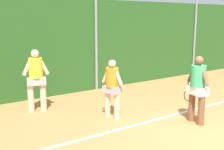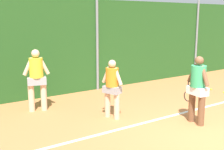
{
  "view_description": "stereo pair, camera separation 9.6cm",
  "coord_description": "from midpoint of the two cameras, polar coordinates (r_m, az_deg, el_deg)",
  "views": [
    {
      "loc": [
        -5.67,
        -4.0,
        2.73
      ],
      "look_at": [
        -1.3,
        2.35,
        1.2
      ],
      "focal_mm": 46.06,
      "sensor_mm": 36.0,
      "label": 1
    },
    {
      "loc": [
        -5.6,
        -4.06,
        2.73
      ],
      "look_at": [
        -1.3,
        2.35,
        1.2
      ],
      "focal_mm": 46.06,
      "sensor_mm": 36.0,
      "label": 2
    }
  ],
  "objects": [
    {
      "name": "player_foreground_near",
      "position": [
        7.77,
        16.97,
        -2.17
      ],
      "size": [
        0.38,
        0.82,
        1.79
      ],
      "rotation": [
        0.0,
        0.0,
        1.45
      ],
      "color": "brown",
      "rests_on": "ground_plane"
    },
    {
      "name": "court_baseline_paint",
      "position": [
        8.34,
        11.31,
        -8.12
      ],
      "size": [
        14.23,
        0.1,
        0.01
      ],
      "primitive_type": "cube",
      "color": "white",
      "rests_on": "ground_plane"
    },
    {
      "name": "ground_plane",
      "position": [
        8.42,
        10.68,
        -7.92
      ],
      "size": [
        29.96,
        29.96,
        0.0
      ],
      "primitive_type": "plane",
      "color": "#C67542"
    },
    {
      "name": "tennis_ball_3",
      "position": [
        11.48,
        21.56,
        -3.2
      ],
      "size": [
        0.07,
        0.07,
        0.07
      ],
      "primitive_type": "sphere",
      "color": "#CCDB33",
      "rests_on": "ground_plane"
    },
    {
      "name": "tennis_ball_6",
      "position": [
        11.79,
        19.31,
        -2.67
      ],
      "size": [
        0.07,
        0.07,
        0.07
      ],
      "primitive_type": "sphere",
      "color": "#CCDB33",
      "rests_on": "ground_plane"
    },
    {
      "name": "tennis_ball_2",
      "position": [
        12.09,
        16.36,
        -2.15
      ],
      "size": [
        0.07,
        0.07,
        0.07
      ],
      "primitive_type": "sphere",
      "color": "#CCDB33",
      "rests_on": "ground_plane"
    },
    {
      "name": "player_midcourt",
      "position": [
        7.85,
        0.37,
        -2.15
      ],
      "size": [
        0.42,
        0.65,
        1.63
      ],
      "rotation": [
        0.0,
        0.0,
        1.91
      ],
      "color": "beige",
      "rests_on": "ground_plane"
    },
    {
      "name": "player_backcourt_far",
      "position": [
        8.72,
        -14.44,
        -0.35
      ],
      "size": [
        0.75,
        0.46,
        1.85
      ],
      "rotation": [
        0.0,
        0.0,
        2.86
      ],
      "color": "beige",
      "rests_on": "ground_plane"
    },
    {
      "name": "fence_post_center",
      "position": [
        10.93,
        -2.69,
        6.77
      ],
      "size": [
        0.1,
        0.1,
        3.78
      ],
      "primitive_type": "cylinder",
      "color": "gray",
      "rests_on": "ground_plane"
    },
    {
      "name": "hedge_fence_backdrop",
      "position": [
        11.09,
        -3.15,
        5.9
      ],
      "size": [
        19.47,
        0.25,
        3.42
      ],
      "primitive_type": "cube",
      "color": "#23511E",
      "rests_on": "ground_plane"
    },
    {
      "name": "fence_post_right",
      "position": [
        14.64,
        16.64,
        7.44
      ],
      "size": [
        0.1,
        0.1,
        3.78
      ],
      "primitive_type": "cylinder",
      "color": "gray",
      "rests_on": "ground_plane"
    }
  ]
}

